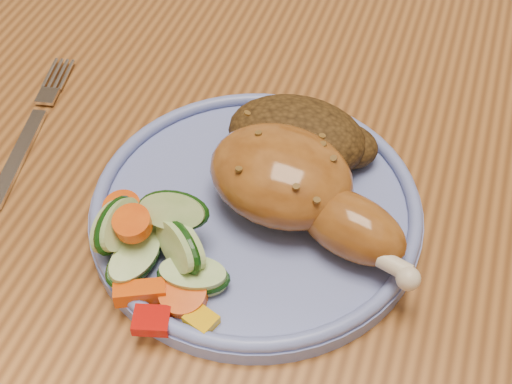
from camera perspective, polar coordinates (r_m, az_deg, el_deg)
dining_table at (r=0.63m, az=3.63°, el=-1.04°), size 0.90×1.40×0.75m
plate at (r=0.51m, az=0.00°, el=-1.57°), size 0.23×0.23×0.01m
plate_rim at (r=0.50m, az=0.00°, el=-0.76°), size 0.23×0.23×0.01m
chicken_leg at (r=0.48m, az=3.34°, el=0.38°), size 0.16×0.11×0.05m
rice_pilaf at (r=0.52m, az=3.51°, el=4.35°), size 0.11×0.07×0.04m
vegetable_pile at (r=0.47m, az=-7.99°, el=-4.22°), size 0.11×0.10×0.05m
fork at (r=0.59m, az=-17.69°, el=4.49°), size 0.04×0.15×0.00m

